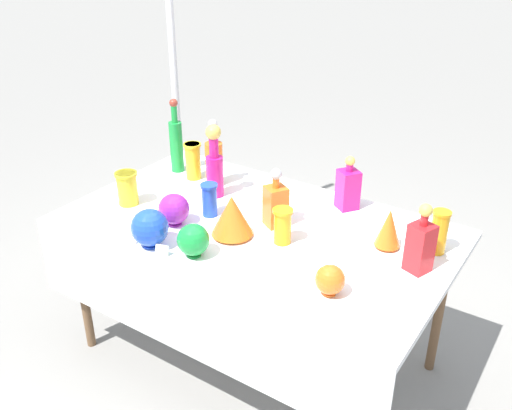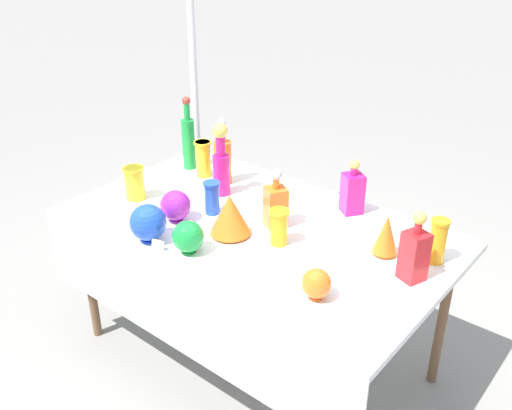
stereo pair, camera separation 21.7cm
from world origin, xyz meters
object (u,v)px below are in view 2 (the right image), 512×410
round_bowl_0 (148,223)px  round_bowl_3 (316,284)px  square_decanter_1 (276,204)px  canopy_pole (195,107)px  slender_vase_4 (438,240)px  tall_bottle_0 (188,140)px  cardboard_box_behind_left (371,245)px  round_bowl_2 (175,205)px  fluted_vase_1 (386,234)px  square_decanter_0 (414,252)px  slender_vase_3 (203,158)px  tall_bottle_2 (223,159)px  fluted_vase_0 (230,214)px  slender_vase_1 (279,226)px  square_decanter_2 (352,191)px  tall_bottle_1 (221,163)px  round_bowl_1 (188,237)px  slender_vase_2 (212,197)px  slender_vase_0 (135,182)px

round_bowl_0 → round_bowl_3: 0.78m
round_bowl_0 → square_decanter_1: bearing=52.6°
canopy_pole → slender_vase_4: bearing=-14.0°
tall_bottle_0 → canopy_pole: bearing=130.6°
tall_bottle_0 → slender_vase_4: 1.43m
cardboard_box_behind_left → round_bowl_2: bearing=-104.0°
slender_vase_4 → round_bowl_0: (-1.01, -0.61, -0.01)m
fluted_vase_1 → square_decanter_0: bearing=-29.9°
slender_vase_3 → round_bowl_2: slender_vase_3 is taller
tall_bottle_2 → canopy_pole: size_ratio=0.15×
fluted_vase_0 → canopy_pole: canopy_pole is taller
square_decanter_0 → slender_vase_1: square_decanter_0 is taller
square_decanter_2 → round_bowl_2: 0.81m
square_decanter_0 → fluted_vase_1: 0.19m
tall_bottle_1 → tall_bottle_2: bearing=128.8°
fluted_vase_0 → round_bowl_0: bearing=-132.3°
tall_bottle_1 → slender_vase_3: bearing=155.6°
tall_bottle_2 → fluted_vase_0: (0.38, -0.38, -0.03)m
round_bowl_0 → slender_vase_1: bearing=36.5°
square_decanter_2 → cardboard_box_behind_left: square_decanter_2 is taller
tall_bottle_2 → square_decanter_1: tall_bottle_2 is taller
round_bowl_1 → tall_bottle_1: bearing=118.4°
square_decanter_1 → fluted_vase_0: (-0.10, -0.18, -0.01)m
fluted_vase_1 → square_decanter_2: bearing=141.8°
slender_vase_1 → round_bowl_0: bearing=-143.5°
round_bowl_0 → canopy_pole: (-0.76, 1.05, 0.09)m
slender_vase_2 → canopy_pole: 1.07m
round_bowl_3 → tall_bottle_2: bearing=150.5°
slender_vase_3 → round_bowl_1: 0.76m
square_decanter_1 → round_bowl_1: size_ratio=1.94×
round_bowl_1 → cardboard_box_behind_left: size_ratio=0.34×
tall_bottle_0 → round_bowl_0: 0.79m
square_decanter_1 → fluted_vase_1: bearing=11.0°
square_decanter_1 → slender_vase_3: square_decanter_1 is taller
tall_bottle_2 → square_decanter_1: (0.49, -0.19, -0.02)m
round_bowl_0 → round_bowl_1: 0.20m
slender_vase_3 → slender_vase_0: bearing=-99.9°
slender_vase_1 → round_bowl_2: (-0.48, -0.13, -0.01)m
round_bowl_3 → cardboard_box_behind_left: round_bowl_3 is taller
slender_vase_0 → cardboard_box_behind_left: slender_vase_0 is taller
fluted_vase_0 → tall_bottle_0: bearing=148.3°
square_decanter_2 → fluted_vase_0: (-0.30, -0.51, -0.01)m
square_decanter_1 → slender_vase_1: square_decanter_1 is taller
fluted_vase_0 → canopy_pole: bearing=141.2°
slender_vase_3 → round_bowl_1: slender_vase_3 is taller
slender_vase_0 → fluted_vase_1: bearing=14.6°
square_decanter_0 → fluted_vase_1: square_decanter_0 is taller
tall_bottle_1 → round_bowl_3: bearing=-26.5°
slender_vase_3 → canopy_pole: bearing=138.1°
tall_bottle_0 → round_bowl_0: bearing=-57.5°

